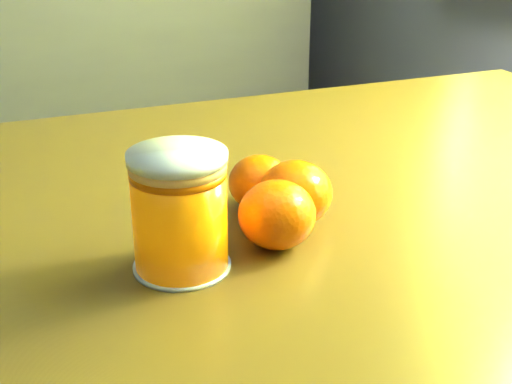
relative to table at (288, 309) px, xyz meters
name	(u,v)px	position (x,y,z in m)	size (l,w,h in m)	color
table	(288,309)	(0.00, 0.00, 0.00)	(1.08, 0.79, 0.77)	brown
juice_glass	(180,212)	(-0.12, -0.05, 0.14)	(0.07, 0.07, 0.09)	orange
orange_front	(296,193)	(0.00, -0.02, 0.13)	(0.06, 0.06, 0.05)	#DC5704
orange_back	(260,183)	(-0.02, 0.02, 0.12)	(0.06, 0.06, 0.05)	#DC5704
orange_extra	(277,215)	(-0.04, -0.05, 0.13)	(0.06, 0.06, 0.05)	#DC5704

